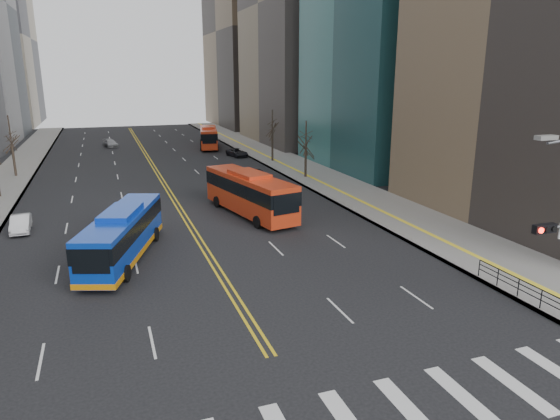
% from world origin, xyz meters
% --- Properties ---
extents(sidewalk_right, '(7.00, 130.00, 0.15)m').
position_xyz_m(sidewalk_right, '(17.50, 45.00, 0.07)').
color(sidewalk_right, gray).
rests_on(sidewalk_right, ground).
extents(sidewalk_left, '(5.00, 130.00, 0.15)m').
position_xyz_m(sidewalk_left, '(-16.50, 45.00, 0.07)').
color(sidewalk_left, gray).
rests_on(sidewalk_left, ground).
extents(centerline, '(0.55, 100.00, 0.01)m').
position_xyz_m(centerline, '(0.00, 55.00, 0.01)').
color(centerline, gold).
rests_on(centerline, ground).
extents(pedestrian_railing, '(0.06, 6.06, 1.02)m').
position_xyz_m(pedestrian_railing, '(14.30, 6.00, 0.82)').
color(pedestrian_railing, black).
rests_on(pedestrian_railing, sidewalk_right).
extents(street_trees, '(35.20, 47.20, 7.60)m').
position_xyz_m(street_trees, '(-7.18, 34.55, 4.87)').
color(street_trees, '#2C211B').
rests_on(street_trees, ground).
extents(blue_bus, '(6.08, 11.67, 3.36)m').
position_xyz_m(blue_bus, '(-5.32, 19.37, 1.76)').
color(blue_bus, '#0B34AD').
rests_on(blue_bus, ground).
extents(red_bus_near, '(5.14, 12.19, 3.75)m').
position_xyz_m(red_bus_near, '(5.42, 26.93, 2.08)').
color(red_bus_near, red).
rests_on(red_bus_near, ground).
extents(red_bus_far, '(4.59, 11.44, 3.54)m').
position_xyz_m(red_bus_far, '(10.47, 68.31, 1.97)').
color(red_bus_far, red).
rests_on(red_bus_far, ground).
extents(car_white, '(1.52, 3.89, 1.26)m').
position_xyz_m(car_white, '(-12.50, 28.25, 0.63)').
color(car_white, silver).
rests_on(car_white, ground).
extents(car_dark_mid, '(1.76, 3.91, 1.30)m').
position_xyz_m(car_dark_mid, '(10.39, 40.49, 0.65)').
color(car_dark_mid, black).
rests_on(car_dark_mid, ground).
extents(car_silver, '(2.68, 4.54, 1.23)m').
position_xyz_m(car_silver, '(-4.81, 74.65, 0.62)').
color(car_silver, '#949599').
rests_on(car_silver, ground).
extents(car_dark_far, '(2.81, 4.56, 1.18)m').
position_xyz_m(car_dark_far, '(12.50, 57.90, 0.59)').
color(car_dark_far, black).
rests_on(car_dark_far, ground).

